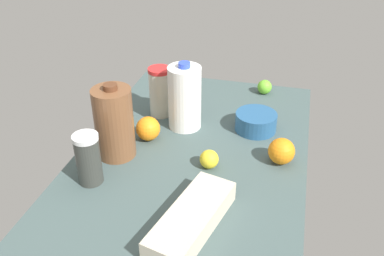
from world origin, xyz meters
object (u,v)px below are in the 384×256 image
object	(u,v)px
chocolate_milk_jug	(114,123)
tumbler_cup	(160,92)
milk_jug	(185,97)
orange_near_front	(281,151)
lime_beside_bowl	(265,87)
egg_carton	(192,219)
shaker_bottle	(88,159)
mixing_bowl	(256,122)
lemon_by_jug	(209,159)
orange_loose	(148,129)

from	to	relation	value
chocolate_milk_jug	tumbler_cup	bearing A→B (deg)	-11.22
milk_jug	orange_near_front	xyz separation A→B (cm)	(-14.57, -36.34, -7.55)
tumbler_cup	lime_beside_bowl	world-z (taller)	tumbler_cup
egg_carton	lime_beside_bowl	xyz separation A→B (cm)	(85.17, -10.05, -0.02)
orange_near_front	shaker_bottle	bearing A→B (deg)	113.69
milk_jug	shaker_bottle	world-z (taller)	milk_jug
milk_jug	tumbler_cup	distance (cm)	13.19
mixing_bowl	orange_near_front	world-z (taller)	orange_near_front
milk_jug	orange_near_front	distance (cm)	39.87
chocolate_milk_jug	orange_near_front	bearing A→B (deg)	-80.64
lemon_by_jug	lime_beside_bowl	bearing A→B (deg)	-11.31
chocolate_milk_jug	milk_jug	bearing A→B (deg)	-36.40
egg_carton	shaker_bottle	bearing A→B (deg)	85.25
milk_jug	orange_near_front	bearing A→B (deg)	-111.86
milk_jug	egg_carton	distance (cm)	53.86
orange_loose	lime_beside_bowl	bearing A→B (deg)	-37.75
tumbler_cup	orange_near_front	world-z (taller)	tumbler_cup
lime_beside_bowl	lemon_by_jug	size ratio (longest dim) A/B	0.99
tumbler_cup	orange_loose	distance (cm)	19.11
orange_loose	shaker_bottle	bearing A→B (deg)	161.39
chocolate_milk_jug	lemon_by_jug	xyz separation A→B (cm)	(0.46, -31.54, -9.09)
lime_beside_bowl	orange_near_front	bearing A→B (deg)	-167.81
milk_jug	mixing_bowl	world-z (taller)	milk_jug
milk_jug	shaker_bottle	xyz separation A→B (cm)	(-38.96, 19.25, -3.58)
orange_loose	mixing_bowl	bearing A→B (deg)	-66.34
orange_near_front	lime_beside_bowl	world-z (taller)	orange_near_front
egg_carton	tumbler_cup	world-z (taller)	tumbler_cup
lemon_by_jug	egg_carton	bearing A→B (deg)	-177.08
egg_carton	orange_loose	xyz separation A→B (cm)	(38.81, 25.85, 1.24)
chocolate_milk_jug	shaker_bottle	size ratio (longest dim) A/B	1.56
chocolate_milk_jug	lime_beside_bowl	xyz separation A→B (cm)	(57.82, -43.01, -9.13)
tumbler_cup	chocolate_milk_jug	bearing A→B (deg)	168.78
lime_beside_bowl	orange_loose	xyz separation A→B (cm)	(-46.36, 35.90, 1.26)
egg_carton	lemon_by_jug	distance (cm)	27.85
lemon_by_jug	chocolate_milk_jug	bearing A→B (deg)	90.84
milk_jug	orange_loose	xyz separation A→B (cm)	(-11.95, 10.15, -7.60)
milk_jug	tumbler_cup	xyz separation A→B (cm)	(6.33, 11.36, -2.18)
tumbler_cup	mixing_bowl	bearing A→B (deg)	-93.84
egg_carton	orange_loose	size ratio (longest dim) A/B	3.76
shaker_bottle	orange_loose	xyz separation A→B (cm)	(27.01, -9.10, -4.03)
shaker_bottle	lemon_by_jug	bearing A→B (deg)	-64.47
milk_jug	lime_beside_bowl	bearing A→B (deg)	-36.81
mixing_bowl	lime_beside_bowl	xyz separation A→B (cm)	(30.58, 0.11, -0.33)
mixing_bowl	egg_carton	bearing A→B (deg)	169.46
chocolate_milk_jug	lemon_by_jug	world-z (taller)	chocolate_milk_jug
milk_jug	orange_loose	world-z (taller)	milk_jug
chocolate_milk_jug	orange_loose	world-z (taller)	chocolate_milk_jug
egg_carton	lemon_by_jug	world-z (taller)	same
tumbler_cup	orange_near_front	bearing A→B (deg)	-113.67
milk_jug	lime_beside_bowl	distance (cm)	43.89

